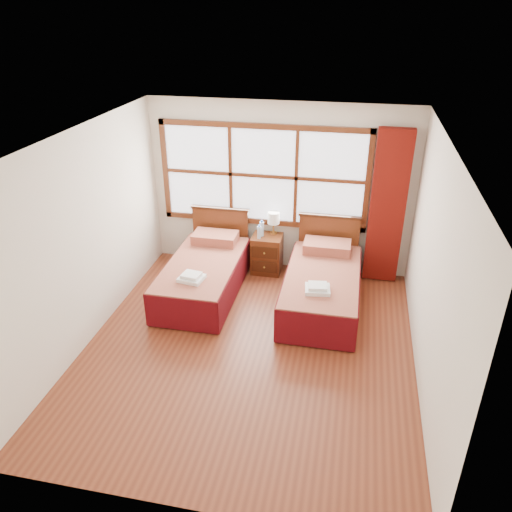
# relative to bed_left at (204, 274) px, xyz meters

# --- Properties ---
(floor) EXTENTS (4.50, 4.50, 0.00)m
(floor) POSITION_rel_bed_left_xyz_m (0.92, -1.20, -0.29)
(floor) COLOR brown
(floor) RESTS_ON ground
(ceiling) EXTENTS (4.50, 4.50, 0.00)m
(ceiling) POSITION_rel_bed_left_xyz_m (0.92, -1.20, 2.31)
(ceiling) COLOR white
(ceiling) RESTS_ON wall_back
(wall_back) EXTENTS (4.00, 0.00, 4.00)m
(wall_back) POSITION_rel_bed_left_xyz_m (0.92, 1.05, 1.01)
(wall_back) COLOR silver
(wall_back) RESTS_ON floor
(wall_left) EXTENTS (0.00, 4.50, 4.50)m
(wall_left) POSITION_rel_bed_left_xyz_m (-1.08, -1.20, 1.01)
(wall_left) COLOR silver
(wall_left) RESTS_ON floor
(wall_right) EXTENTS (0.00, 4.50, 4.50)m
(wall_right) POSITION_rel_bed_left_xyz_m (2.92, -1.20, 1.01)
(wall_right) COLOR silver
(wall_right) RESTS_ON floor
(window) EXTENTS (3.16, 0.06, 1.56)m
(window) POSITION_rel_bed_left_xyz_m (0.67, 1.01, 1.21)
(window) COLOR white
(window) RESTS_ON wall_back
(curtain) EXTENTS (0.50, 0.16, 2.30)m
(curtain) POSITION_rel_bed_left_xyz_m (2.52, 0.91, 0.88)
(curtain) COLOR maroon
(curtain) RESTS_ON wall_back
(bed_left) EXTENTS (0.99, 2.01, 0.96)m
(bed_left) POSITION_rel_bed_left_xyz_m (0.00, 0.00, 0.00)
(bed_left) COLOR #381A0B
(bed_left) RESTS_ON floor
(bed_right) EXTENTS (1.01, 2.03, 0.98)m
(bed_right) POSITION_rel_bed_left_xyz_m (1.71, -0.00, 0.00)
(bed_right) COLOR #381A0B
(bed_right) RESTS_ON floor
(nightstand) EXTENTS (0.46, 0.45, 0.61)m
(nightstand) POSITION_rel_bed_left_xyz_m (0.78, 0.80, 0.01)
(nightstand) COLOR #5B2A13
(nightstand) RESTS_ON floor
(towels_left) EXTENTS (0.36, 0.32, 0.09)m
(towels_left) POSITION_rel_bed_left_xyz_m (0.01, -0.56, 0.26)
(towels_left) COLOR white
(towels_left) RESTS_ON bed_left
(towels_right) EXTENTS (0.35, 0.31, 0.09)m
(towels_right) POSITION_rel_bed_left_xyz_m (1.68, -0.53, 0.27)
(towels_right) COLOR white
(towels_right) RESTS_ON bed_right
(lamp) EXTENTS (0.18, 0.18, 0.35)m
(lamp) POSITION_rel_bed_left_xyz_m (0.86, 0.92, 0.56)
(lamp) COLOR gold
(lamp) RESTS_ON nightstand
(bottle_near) EXTENTS (0.06, 0.06, 0.22)m
(bottle_near) POSITION_rel_bed_left_xyz_m (0.67, 0.70, 0.41)
(bottle_near) COLOR #A5BFD4
(bottle_near) RESTS_ON nightstand
(bottle_far) EXTENTS (0.07, 0.07, 0.26)m
(bottle_far) POSITION_rel_bed_left_xyz_m (0.70, 0.79, 0.43)
(bottle_far) COLOR #A5BFD4
(bottle_far) RESTS_ON nightstand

